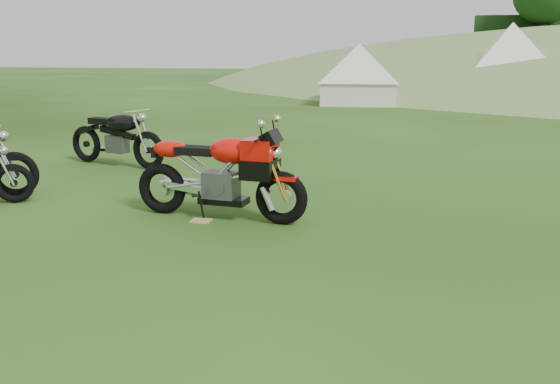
% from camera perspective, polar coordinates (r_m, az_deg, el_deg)
% --- Properties ---
extents(ground, '(120.00, 120.00, 0.00)m').
position_cam_1_polar(ground, '(6.13, -1.92, -7.64)').
color(ground, '#21410E').
rests_on(ground, ground).
extents(sport_motorcycle, '(2.30, 0.86, 1.34)m').
position_cam_1_polar(sport_motorcycle, '(8.01, -5.58, 2.25)').
color(sport_motorcycle, red).
rests_on(sport_motorcycle, ground).
extents(plywood_board, '(0.25, 0.20, 0.02)m').
position_cam_1_polar(plywood_board, '(8.03, -7.23, -2.62)').
color(plywood_board, tan).
rests_on(plywood_board, ground).
extents(vintage_moto_c, '(2.22, 1.16, 1.14)m').
position_cam_1_polar(vintage_moto_c, '(12.04, -14.78, 5.02)').
color(vintage_moto_c, black).
rests_on(vintage_moto_c, ground).
extents(tent_left, '(2.99, 2.99, 2.45)m').
position_cam_1_polar(tent_left, '(25.02, 7.22, 10.80)').
color(tent_left, silver).
rests_on(tent_left, ground).
extents(tent_mid, '(3.55, 3.55, 2.97)m').
position_cam_1_polar(tent_mid, '(28.62, 20.29, 10.89)').
color(tent_mid, white).
rests_on(tent_mid, ground).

